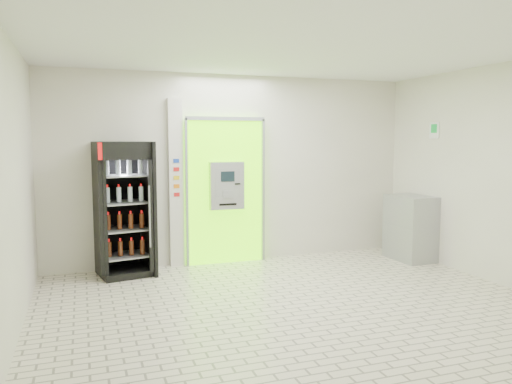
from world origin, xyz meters
name	(u,v)px	position (x,y,z in m)	size (l,w,h in m)	color
ground	(298,308)	(0.00, 0.00, 0.00)	(6.00, 6.00, 0.00)	beige
room_shell	(299,151)	(0.00, 0.00, 1.84)	(6.00, 6.00, 6.00)	silver
atm_assembly	(225,190)	(-0.20, 2.41, 1.17)	(1.30, 0.24, 2.33)	#6EFC00
pillar	(176,183)	(-0.98, 2.45, 1.30)	(0.22, 0.11, 2.60)	silver
beverage_cooler	(124,212)	(-1.79, 2.17, 0.93)	(0.84, 0.80, 1.95)	black
steel_cabinet	(410,228)	(2.73, 1.58, 0.53)	(0.56, 0.81, 1.06)	#97999E
exit_sign	(434,130)	(2.99, 1.40, 2.12)	(0.02, 0.22, 0.26)	white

